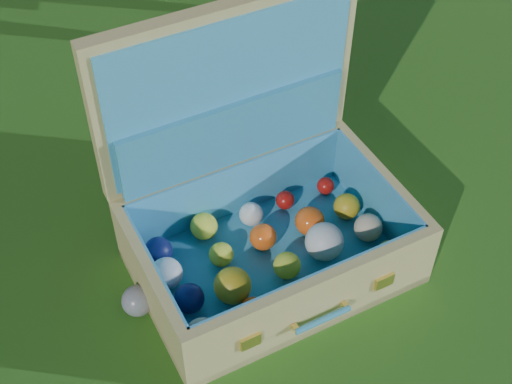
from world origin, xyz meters
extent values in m
plane|color=#215114|center=(0.00, 0.00, 0.00)|extent=(60.00, 60.00, 0.00)
sphere|color=teal|center=(-0.50, 0.03, 0.04)|extent=(0.07, 0.07, 0.07)
cube|color=tan|center=(-0.17, -0.01, 0.01)|extent=(0.63, 0.42, 0.02)
cube|color=tan|center=(-0.17, -0.21, 0.09)|extent=(0.63, 0.02, 0.19)
cube|color=tan|center=(-0.17, 0.19, 0.09)|extent=(0.63, 0.02, 0.19)
cube|color=tan|center=(-0.47, -0.01, 0.09)|extent=(0.02, 0.37, 0.19)
cube|color=tan|center=(0.14, -0.01, 0.09)|extent=(0.02, 0.37, 0.19)
cube|color=teal|center=(-0.17, -0.01, 0.03)|extent=(0.58, 0.38, 0.01)
cube|color=teal|center=(-0.17, -0.19, 0.11)|extent=(0.58, 0.01, 0.17)
cube|color=teal|center=(-0.17, 0.18, 0.11)|extent=(0.58, 0.01, 0.17)
cube|color=teal|center=(-0.45, -0.01, 0.11)|extent=(0.01, 0.37, 0.17)
cube|color=teal|center=(0.12, -0.01, 0.11)|extent=(0.01, 0.37, 0.17)
cube|color=tan|center=(-0.17, 0.22, 0.40)|extent=(0.63, 0.05, 0.42)
cube|color=teal|center=(-0.17, 0.20, 0.40)|extent=(0.58, 0.01, 0.37)
cube|color=teal|center=(-0.17, 0.19, 0.28)|extent=(0.56, 0.02, 0.18)
cube|color=#F2C659|center=(-0.33, -0.22, 0.09)|extent=(0.05, 0.01, 0.04)
cube|color=#F2C659|center=(0.00, -0.22, 0.09)|extent=(0.05, 0.01, 0.04)
cylinder|color=teal|center=(-0.17, -0.24, 0.08)|extent=(0.14, 0.02, 0.01)
cube|color=#F2C659|center=(-0.23, -0.23, 0.08)|extent=(0.01, 0.02, 0.01)
cube|color=#F2C659|center=(-0.10, -0.23, 0.08)|extent=(0.01, 0.02, 0.01)
sphere|color=beige|center=(-0.41, -0.15, 0.07)|extent=(0.09, 0.09, 0.09)
sphere|color=#FF5915|center=(-0.28, -0.13, 0.06)|extent=(0.06, 0.06, 0.06)
sphere|color=yellow|center=(-0.16, -0.15, 0.06)|extent=(0.07, 0.07, 0.07)
sphere|color=yellow|center=(-0.04, -0.15, 0.06)|extent=(0.07, 0.07, 0.07)
sphere|color=yellow|center=(0.08, -0.15, 0.07)|extent=(0.07, 0.07, 0.07)
sphere|color=#0E1648|center=(-0.40, -0.04, 0.06)|extent=(0.07, 0.07, 0.07)
sphere|color=gold|center=(-0.30, -0.06, 0.07)|extent=(0.09, 0.09, 0.09)
sphere|color=yellow|center=(-0.15, -0.06, 0.06)|extent=(0.07, 0.07, 0.07)
sphere|color=silver|center=(-0.05, -0.05, 0.08)|extent=(0.09, 0.09, 0.09)
sphere|color=beige|center=(0.08, -0.05, 0.06)|extent=(0.07, 0.07, 0.07)
sphere|color=silver|center=(-0.42, 0.04, 0.07)|extent=(0.08, 0.08, 0.08)
sphere|color=yellow|center=(-0.28, 0.04, 0.06)|extent=(0.06, 0.06, 0.06)
sphere|color=#FF5915|center=(-0.16, 0.04, 0.06)|extent=(0.07, 0.07, 0.07)
sphere|color=#FF5915|center=(-0.04, 0.03, 0.07)|extent=(0.07, 0.07, 0.07)
sphere|color=gold|center=(0.07, 0.03, 0.06)|extent=(0.07, 0.07, 0.07)
sphere|color=#0E1648|center=(-0.41, 0.12, 0.06)|extent=(0.07, 0.07, 0.07)
sphere|color=yellow|center=(-0.28, 0.14, 0.06)|extent=(0.07, 0.07, 0.07)
sphere|color=silver|center=(-0.15, 0.12, 0.06)|extent=(0.06, 0.06, 0.06)
sphere|color=#AC120D|center=(-0.05, 0.13, 0.05)|extent=(0.05, 0.05, 0.05)
sphere|color=#AC120D|center=(0.07, 0.13, 0.05)|extent=(0.05, 0.05, 0.05)
camera|label=1|loc=(-0.69, -0.94, 1.38)|focal=50.00mm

